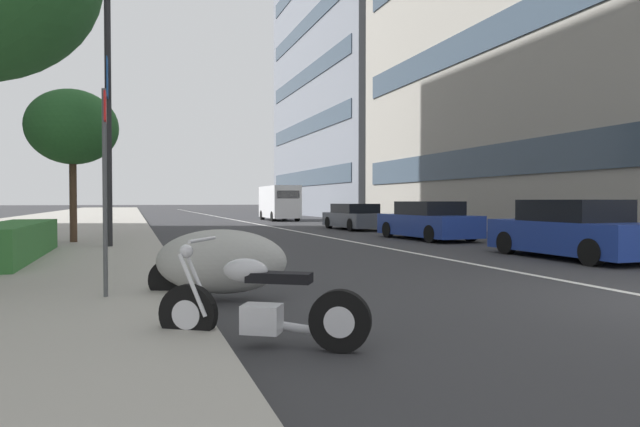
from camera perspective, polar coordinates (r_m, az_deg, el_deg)
name	(u,v)px	position (r m, az deg, el deg)	size (l,w,h in m)	color
sidewalk_right_plaza	(57,224)	(35.31, -26.46, -1.02)	(160.00, 10.21, 0.15)	#A39E93
lane_centre_stripe	(236,220)	(40.73, -9.04, -0.70)	(110.00, 0.16, 0.01)	silver
motorcycle_under_tarp	(259,307)	(5.36, -6.53, -9.92)	(1.24, 1.92, 1.08)	black
motorcycle_mid_row	(220,262)	(7.87, -10.72, -5.14)	(1.44, 2.07, 1.04)	#9E9E99
car_approaching_light	(572,231)	(14.85, 25.48, -1.70)	(4.34, 1.92, 1.49)	navy
car_mid_block_traffic	(428,222)	(20.42, 11.50, -0.85)	(4.60, 2.07, 1.44)	navy
car_lead_in_lane	(355,217)	(27.05, 3.74, -0.39)	(4.51, 1.93, 1.32)	#4C515B
delivery_van_ahead	(279,202)	(39.64, -4.42, 1.23)	(5.36, 2.12, 2.56)	silver
parking_sign_by_curb	(105,173)	(7.76, -22.13, 4.04)	(0.32, 0.06, 2.82)	#47494C
street_lamp_with_banners	(119,63)	(16.84, -20.83, 14.85)	(1.26, 2.29, 8.91)	#232326
clipped_hedge_bed	(13,241)	(13.88, -30.14, -2.56)	(5.91, 1.10, 0.80)	#337033
street_tree_by_lamp_post	(72,128)	(18.69, -25.09, 8.38)	(2.78, 2.78, 4.83)	#473323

